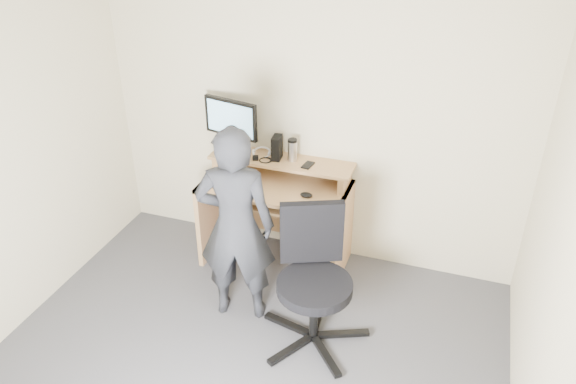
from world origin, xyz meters
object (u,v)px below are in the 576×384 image
Objects in this scene: office_chair at (313,274)px; person at (236,226)px; monitor at (231,121)px; desk at (279,202)px.

person is (-0.60, 0.06, 0.23)m from office_chair.
office_chair is (0.99, -0.89, -0.65)m from monitor.
monitor is at bearing 171.69° from desk.
desk is at bearing -105.98° from person.
office_chair is 0.65× the size of person.
desk is 2.45× the size of monitor.
desk is at bearing 100.59° from office_chair.
person is at bearing -53.00° from monitor.
monitor reaches higher than desk.
office_chair is at bearing -29.97° from monitor.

